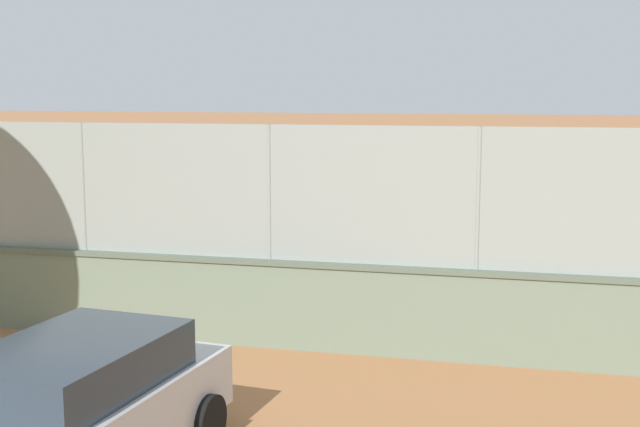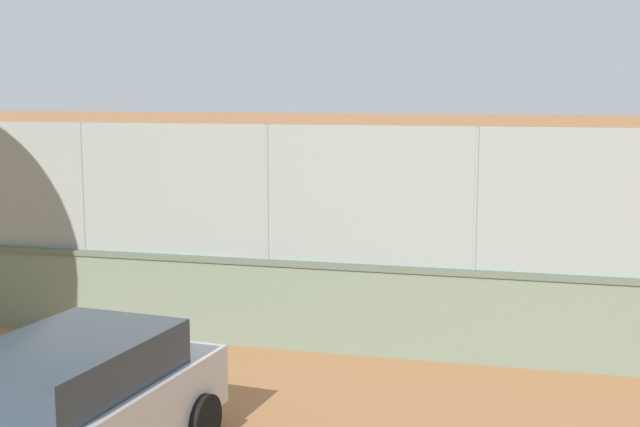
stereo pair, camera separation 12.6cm
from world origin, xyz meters
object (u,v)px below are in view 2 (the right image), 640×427
Objects in this scene: spare_ball_by_wall at (597,334)px; player_baseline_waiting at (492,235)px; sports_ball at (458,228)px; parked_car_silver at (60,413)px; player_foreground_swinging at (172,204)px.

player_baseline_waiting is at bearing -59.47° from spare_ball_by_wall.
sports_ball is 3.84m from spare_ball_by_wall.
parked_car_silver is at bearing 72.77° from player_baseline_waiting.
sports_ball is at bearing 59.60° from player_baseline_waiting.
parked_car_silver is (2.72, 9.68, -0.51)m from sports_ball.
sports_ball is at bearing -43.19° from spare_ball_by_wall.
sports_ball is (-8.11, 3.53, 0.28)m from player_foreground_swinging.
spare_ball_by_wall is at bearing 136.81° from sports_ball.
spare_ball_by_wall is (-2.65, 2.48, -1.26)m from sports_ball.
player_foreground_swinging is 19.86× the size of spare_ball_by_wall.
sports_ball reaches higher than spare_ball_by_wall.
spare_ball_by_wall is at bearing -126.73° from parked_car_silver.
player_baseline_waiting reaches higher than spare_ball_by_wall.
player_baseline_waiting is 13.66× the size of sports_ball.
sports_ball is at bearing 156.46° from player_foreground_swinging.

